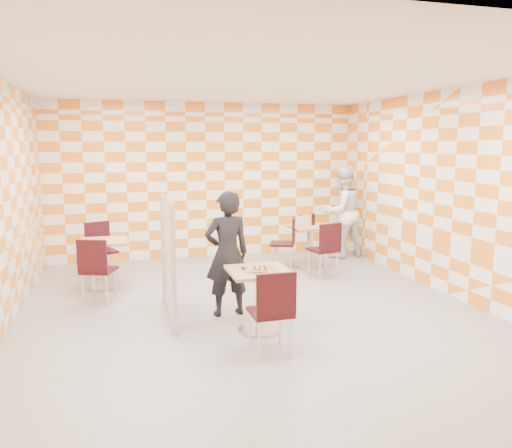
{
  "coord_description": "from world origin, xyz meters",
  "views": [
    {
      "loc": [
        -1.65,
        -6.13,
        2.2
      ],
      "look_at": [
        0.1,
        0.2,
        1.15
      ],
      "focal_mm": 35.0,
      "sensor_mm": 36.0,
      "label": 1
    }
  ],
  "objects_px": {
    "second_table": "(309,239)",
    "empty_table": "(104,256)",
    "chair_empty_far": "(100,245)",
    "chair_second_front": "(326,245)",
    "man_dark": "(227,254)",
    "chair_second_side": "(288,239)",
    "sport_bottle": "(301,221)",
    "chair_main_front": "(273,306)",
    "man_white": "(342,212)",
    "chair_empty_near": "(96,265)",
    "partition": "(168,258)",
    "main_table": "(259,290)",
    "soda_bottle": "(313,219)"
  },
  "relations": [
    {
      "from": "man_dark",
      "to": "man_white",
      "type": "xyz_separation_m",
      "value": [
        2.89,
        2.73,
        0.09
      ]
    },
    {
      "from": "second_table",
      "to": "man_white",
      "type": "relative_size",
      "value": 0.42
    },
    {
      "from": "second_table",
      "to": "empty_table",
      "type": "distance_m",
      "value": 3.57
    },
    {
      "from": "partition",
      "to": "soda_bottle",
      "type": "relative_size",
      "value": 6.74
    },
    {
      "from": "second_table",
      "to": "man_dark",
      "type": "relative_size",
      "value": 0.46
    },
    {
      "from": "chair_empty_far",
      "to": "chair_second_front",
      "type": "bearing_deg",
      "value": -15.9
    },
    {
      "from": "main_table",
      "to": "partition",
      "type": "relative_size",
      "value": 0.48
    },
    {
      "from": "empty_table",
      "to": "chair_second_side",
      "type": "distance_m",
      "value": 3.14
    },
    {
      "from": "main_table",
      "to": "second_table",
      "type": "bearing_deg",
      "value": 58.24
    },
    {
      "from": "chair_empty_far",
      "to": "sport_bottle",
      "type": "height_order",
      "value": "sport_bottle"
    },
    {
      "from": "main_table",
      "to": "sport_bottle",
      "type": "xyz_separation_m",
      "value": [
        1.61,
        2.91,
        0.33
      ]
    },
    {
      "from": "chair_empty_near",
      "to": "sport_bottle",
      "type": "height_order",
      "value": "sport_bottle"
    },
    {
      "from": "chair_empty_far",
      "to": "soda_bottle",
      "type": "height_order",
      "value": "soda_bottle"
    },
    {
      "from": "chair_main_front",
      "to": "sport_bottle",
      "type": "relative_size",
      "value": 4.62
    },
    {
      "from": "chair_main_front",
      "to": "chair_empty_near",
      "type": "height_order",
      "value": "same"
    },
    {
      "from": "man_dark",
      "to": "soda_bottle",
      "type": "relative_size",
      "value": 7.04
    },
    {
      "from": "chair_empty_near",
      "to": "man_dark",
      "type": "height_order",
      "value": "man_dark"
    },
    {
      "from": "chair_empty_far",
      "to": "man_dark",
      "type": "relative_size",
      "value": 0.57
    },
    {
      "from": "main_table",
      "to": "chair_main_front",
      "type": "height_order",
      "value": "chair_main_front"
    },
    {
      "from": "second_table",
      "to": "partition",
      "type": "bearing_deg",
      "value": -142.74
    },
    {
      "from": "chair_second_side",
      "to": "soda_bottle",
      "type": "relative_size",
      "value": 4.02
    },
    {
      "from": "main_table",
      "to": "man_dark",
      "type": "xyz_separation_m",
      "value": [
        -0.24,
        0.68,
        0.3
      ]
    },
    {
      "from": "sport_bottle",
      "to": "partition",
      "type": "bearing_deg",
      "value": -140.01
    },
    {
      "from": "empty_table",
      "to": "chair_second_front",
      "type": "xyz_separation_m",
      "value": [
        3.54,
        -0.34,
        0.04
      ]
    },
    {
      "from": "chair_empty_near",
      "to": "partition",
      "type": "relative_size",
      "value": 0.6
    },
    {
      "from": "chair_main_front",
      "to": "man_dark",
      "type": "xyz_separation_m",
      "value": [
        -0.18,
        1.41,
        0.27
      ]
    },
    {
      "from": "main_table",
      "to": "chair_second_front",
      "type": "relative_size",
      "value": 0.81
    },
    {
      "from": "chair_empty_far",
      "to": "empty_table",
      "type": "bearing_deg",
      "value": -83.15
    },
    {
      "from": "empty_table",
      "to": "chair_empty_far",
      "type": "xyz_separation_m",
      "value": [
        -0.08,
        0.69,
        0.04
      ]
    },
    {
      "from": "main_table",
      "to": "second_table",
      "type": "relative_size",
      "value": 1.0
    },
    {
      "from": "chair_second_front",
      "to": "partition",
      "type": "xyz_separation_m",
      "value": [
        -2.72,
        -1.3,
        0.25
      ]
    },
    {
      "from": "second_table",
      "to": "chair_second_front",
      "type": "bearing_deg",
      "value": -89.99
    },
    {
      "from": "chair_second_side",
      "to": "chair_second_front",
      "type": "bearing_deg",
      "value": -59.9
    },
    {
      "from": "soda_bottle",
      "to": "main_table",
      "type": "bearing_deg",
      "value": -122.43
    },
    {
      "from": "chair_main_front",
      "to": "partition",
      "type": "distance_m",
      "value": 1.76
    },
    {
      "from": "chair_empty_near",
      "to": "chair_empty_far",
      "type": "relative_size",
      "value": 1.0
    },
    {
      "from": "man_white",
      "to": "sport_bottle",
      "type": "relative_size",
      "value": 8.98
    },
    {
      "from": "chair_main_front",
      "to": "chair_second_front",
      "type": "xyz_separation_m",
      "value": [
        1.8,
        2.78,
        0.0
      ]
    },
    {
      "from": "soda_bottle",
      "to": "chair_empty_near",
      "type": "bearing_deg",
      "value": -160.85
    },
    {
      "from": "chair_second_front",
      "to": "partition",
      "type": "relative_size",
      "value": 0.6
    },
    {
      "from": "chair_main_front",
      "to": "man_white",
      "type": "xyz_separation_m",
      "value": [
        2.71,
        4.14,
        0.35
      ]
    },
    {
      "from": "sport_bottle",
      "to": "chair_empty_near",
      "type": "bearing_deg",
      "value": -159.61
    },
    {
      "from": "second_table",
      "to": "chair_second_side",
      "type": "relative_size",
      "value": 0.81
    },
    {
      "from": "chair_second_front",
      "to": "sport_bottle",
      "type": "distance_m",
      "value": 0.92
    },
    {
      "from": "second_table",
      "to": "chair_empty_near",
      "type": "relative_size",
      "value": 0.81
    },
    {
      "from": "main_table",
      "to": "empty_table",
      "type": "xyz_separation_m",
      "value": [
        -1.8,
        2.39,
        0.0
      ]
    },
    {
      "from": "man_dark",
      "to": "sport_bottle",
      "type": "height_order",
      "value": "man_dark"
    },
    {
      "from": "chair_second_side",
      "to": "sport_bottle",
      "type": "distance_m",
      "value": 0.43
    },
    {
      "from": "empty_table",
      "to": "chair_second_side",
      "type": "bearing_deg",
      "value": 7.25
    },
    {
      "from": "chair_second_front",
      "to": "empty_table",
      "type": "bearing_deg",
      "value": 174.52
    }
  ]
}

